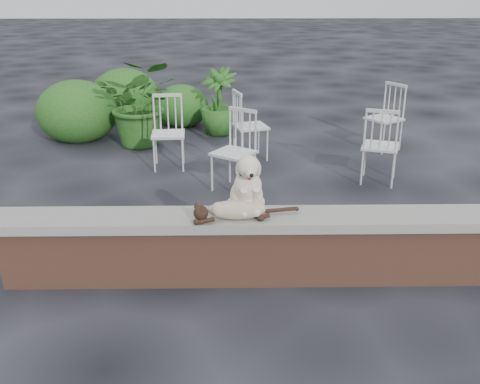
{
  "coord_description": "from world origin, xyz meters",
  "views": [
    {
      "loc": [
        -1.15,
        -4.06,
        2.37
      ],
      "look_at": [
        -1.09,
        0.2,
        0.7
      ],
      "focal_mm": 41.59,
      "sensor_mm": 36.0,
      "label": 1
    }
  ],
  "objects_px": {
    "cat": "(237,209)",
    "potted_plant_a": "(142,102)",
    "chair_d": "(384,117)",
    "chair_e": "(251,125)",
    "chair_c": "(380,145)",
    "potted_plant_b": "(218,102)",
    "chair_a": "(168,133)",
    "chair_b": "(233,151)",
    "dog": "(247,181)"
  },
  "relations": [
    {
      "from": "chair_c",
      "to": "cat",
      "type": "bearing_deg",
      "value": 72.18
    },
    {
      "from": "potted_plant_b",
      "to": "chair_d",
      "type": "bearing_deg",
      "value": -20.05
    },
    {
      "from": "cat",
      "to": "chair_b",
      "type": "bearing_deg",
      "value": 82.99
    },
    {
      "from": "chair_a",
      "to": "potted_plant_a",
      "type": "relative_size",
      "value": 0.73
    },
    {
      "from": "chair_b",
      "to": "potted_plant_b",
      "type": "relative_size",
      "value": 0.91
    },
    {
      "from": "chair_d",
      "to": "chair_e",
      "type": "xyz_separation_m",
      "value": [
        -1.92,
        -0.4,
        0.0
      ]
    },
    {
      "from": "potted_plant_b",
      "to": "chair_b",
      "type": "bearing_deg",
      "value": -84.76
    },
    {
      "from": "chair_c",
      "to": "chair_a",
      "type": "height_order",
      "value": "same"
    },
    {
      "from": "chair_d",
      "to": "chair_b",
      "type": "relative_size",
      "value": 1.0
    },
    {
      "from": "cat",
      "to": "chair_a",
      "type": "relative_size",
      "value": 1.07
    },
    {
      "from": "dog",
      "to": "cat",
      "type": "relative_size",
      "value": 0.51
    },
    {
      "from": "chair_a",
      "to": "potted_plant_b",
      "type": "distance_m",
      "value": 1.76
    },
    {
      "from": "chair_d",
      "to": "chair_e",
      "type": "distance_m",
      "value": 1.96
    },
    {
      "from": "dog",
      "to": "chair_c",
      "type": "relative_size",
      "value": 0.55
    },
    {
      "from": "cat",
      "to": "chair_e",
      "type": "xyz_separation_m",
      "value": [
        0.22,
        3.35,
        -0.2
      ]
    },
    {
      "from": "chair_c",
      "to": "chair_b",
      "type": "xyz_separation_m",
      "value": [
        -1.77,
        -0.25,
        0.0
      ]
    },
    {
      "from": "chair_d",
      "to": "chair_e",
      "type": "height_order",
      "value": "same"
    },
    {
      "from": "potted_plant_b",
      "to": "potted_plant_a",
      "type": "bearing_deg",
      "value": -151.11
    },
    {
      "from": "chair_d",
      "to": "chair_a",
      "type": "xyz_separation_m",
      "value": [
        -3.0,
        -0.78,
        0.0
      ]
    },
    {
      "from": "cat",
      "to": "potted_plant_a",
      "type": "relative_size",
      "value": 0.79
    },
    {
      "from": "dog",
      "to": "chair_e",
      "type": "height_order",
      "value": "dog"
    },
    {
      "from": "dog",
      "to": "potted_plant_b",
      "type": "distance_m",
      "value": 4.5
    },
    {
      "from": "chair_d",
      "to": "cat",
      "type": "bearing_deg",
      "value": -63.26
    },
    {
      "from": "dog",
      "to": "potted_plant_a",
      "type": "relative_size",
      "value": 0.4
    },
    {
      "from": "chair_b",
      "to": "chair_a",
      "type": "xyz_separation_m",
      "value": [
        -0.84,
        0.83,
        0.0
      ]
    },
    {
      "from": "chair_d",
      "to": "potted_plant_a",
      "type": "height_order",
      "value": "potted_plant_a"
    },
    {
      "from": "chair_a",
      "to": "chair_b",
      "type": "bearing_deg",
      "value": -48.38
    },
    {
      "from": "potted_plant_b",
      "to": "chair_c",
      "type": "bearing_deg",
      "value": -48.23
    },
    {
      "from": "chair_a",
      "to": "potted_plant_b",
      "type": "xyz_separation_m",
      "value": [
        0.61,
        1.65,
        0.05
      ]
    },
    {
      "from": "chair_a",
      "to": "chair_e",
      "type": "relative_size",
      "value": 1.0
    },
    {
      "from": "dog",
      "to": "chair_d",
      "type": "bearing_deg",
      "value": 52.72
    },
    {
      "from": "chair_e",
      "to": "chair_a",
      "type": "bearing_deg",
      "value": 92.93
    },
    {
      "from": "chair_d",
      "to": "potted_plant_b",
      "type": "height_order",
      "value": "potted_plant_b"
    },
    {
      "from": "chair_c",
      "to": "chair_a",
      "type": "bearing_deg",
      "value": 5.87
    },
    {
      "from": "chair_c",
      "to": "chair_b",
      "type": "bearing_deg",
      "value": 26.34
    },
    {
      "from": "cat",
      "to": "chair_a",
      "type": "bearing_deg",
      "value": 98.64
    },
    {
      "from": "chair_b",
      "to": "potted_plant_b",
      "type": "xyz_separation_m",
      "value": [
        -0.23,
        2.48,
        0.05
      ]
    },
    {
      "from": "cat",
      "to": "chair_a",
      "type": "height_order",
      "value": "chair_a"
    },
    {
      "from": "dog",
      "to": "chair_c",
      "type": "height_order",
      "value": "dog"
    },
    {
      "from": "chair_e",
      "to": "potted_plant_a",
      "type": "xyz_separation_m",
      "value": [
        -1.56,
        0.67,
        0.17
      ]
    },
    {
      "from": "chair_b",
      "to": "chair_c",
      "type": "bearing_deg",
      "value": 43.16
    },
    {
      "from": "cat",
      "to": "chair_d",
      "type": "xyz_separation_m",
      "value": [
        2.14,
        3.75,
        -0.2
      ]
    },
    {
      "from": "potted_plant_a",
      "to": "chair_c",
      "type": "bearing_deg",
      "value": -27.77
    },
    {
      "from": "dog",
      "to": "chair_a",
      "type": "height_order",
      "value": "dog"
    },
    {
      "from": "chair_c",
      "to": "chair_a",
      "type": "xyz_separation_m",
      "value": [
        -2.61,
        0.58,
        0.0
      ]
    },
    {
      "from": "chair_b",
      "to": "chair_e",
      "type": "height_order",
      "value": "same"
    },
    {
      "from": "potted_plant_b",
      "to": "chair_a",
      "type": "bearing_deg",
      "value": -110.3
    },
    {
      "from": "cat",
      "to": "chair_c",
      "type": "height_order",
      "value": "chair_c"
    },
    {
      "from": "dog",
      "to": "chair_a",
      "type": "bearing_deg",
      "value": 100.92
    },
    {
      "from": "dog",
      "to": "cat",
      "type": "distance_m",
      "value": 0.24
    }
  ]
}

